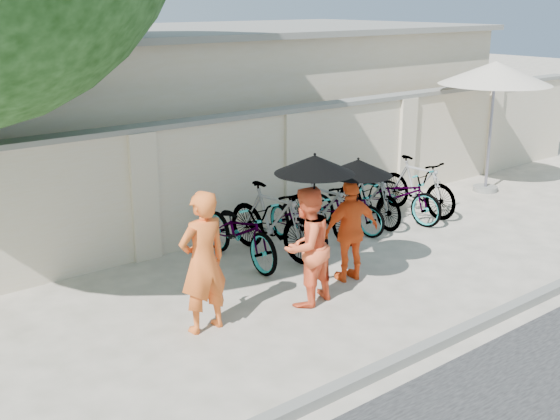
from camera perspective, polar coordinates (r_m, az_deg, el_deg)
ground at (r=9.44m, az=3.79°, el=-7.70°), size 80.00×80.00×0.00m
kerb at (r=8.38m, az=11.85°, el=-10.92°), size 40.00×0.16×0.12m
compound_wall at (r=12.06m, az=-2.96°, el=2.81°), size 20.00×0.30×2.00m
building_behind at (r=15.61m, az=-8.34°, el=8.10°), size 14.00×6.00×3.20m
monk_left at (r=8.47m, az=-6.28°, el=-4.22°), size 0.65×0.43×1.77m
monk_center at (r=9.18m, az=2.17°, el=-2.98°), size 0.88×0.74×1.61m
parasol_center at (r=8.84m, az=2.83°, el=3.73°), size 1.03×1.03×1.12m
monk_right at (r=10.03m, az=5.79°, el=-1.67°), size 0.93×0.54×1.49m
parasol_right at (r=9.74m, az=6.37°, el=3.47°), size 0.96×0.96×0.95m
patio_umbrella at (r=15.08m, az=17.09°, el=10.50°), size 2.74×2.74×2.71m
bike_0 at (r=10.73m, az=-3.24°, el=-1.71°), size 0.78×1.97×1.02m
bike_1 at (r=10.99m, az=-0.57°, el=-0.86°), size 0.78×1.97×1.15m
bike_2 at (r=11.45m, az=1.50°, el=-0.84°), size 0.80×1.75×0.89m
bike_3 at (r=11.82m, az=3.56°, el=0.09°), size 0.59×1.75×1.04m
bike_4 at (r=12.28m, az=5.39°, el=0.28°), size 0.80×1.73×0.87m
bike_5 at (r=12.67m, az=7.26°, el=1.04°), size 0.60×1.70×1.00m
bike_6 at (r=12.99m, az=9.59°, el=1.27°), size 0.88×1.92×0.97m
bike_7 at (r=13.44m, az=11.10°, el=1.94°), size 0.53×1.80×1.07m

